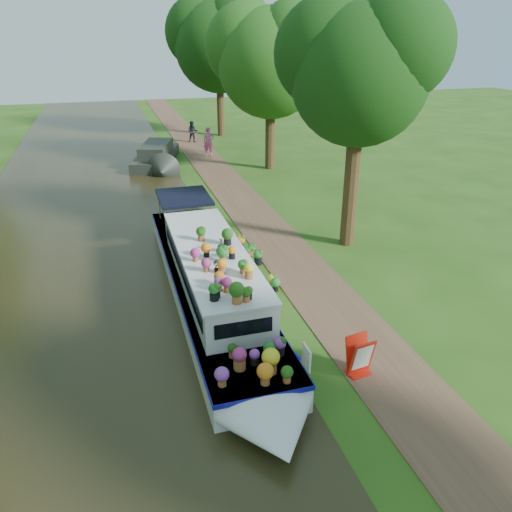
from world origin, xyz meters
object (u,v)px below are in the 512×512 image
Objects in this scene: plant_boat at (213,282)px; pedestrian_pink at (209,142)px; pedestrian_dark at (193,132)px; second_boat at (157,156)px; sandwich_board at (360,358)px.

pedestrian_pink is (3.83, 19.41, 0.13)m from plant_boat.
pedestrian_pink reaches higher than pedestrian_dark.
second_boat is 4.72× the size of pedestrian_dark.
pedestrian_dark is (0.89, 28.38, 0.32)m from sandwich_board.
pedestrian_dark is at bearing 78.26° from second_boat.
pedestrian_pink is at bearing 78.84° from plant_boat.
second_boat is 22.53m from sandwich_board.
plant_boat reaches higher than sandwich_board.
plant_boat reaches higher than second_boat.
pedestrian_pink is at bearing -72.64° from pedestrian_dark.
pedestrian_pink is 1.23× the size of pedestrian_dark.
sandwich_board is 0.52× the size of pedestrian_pink.
plant_boat is 4.99m from sandwich_board.
sandwich_board is (2.70, -4.18, -0.37)m from plant_boat.
second_boat is 3.83× the size of pedestrian_pink.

